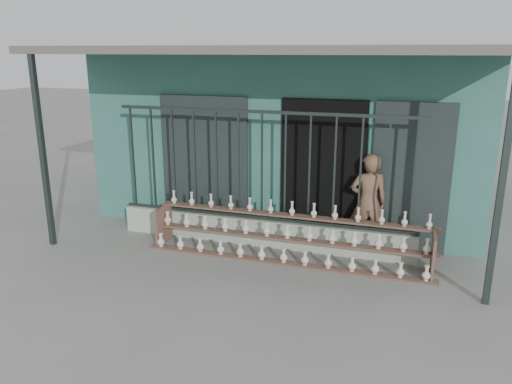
% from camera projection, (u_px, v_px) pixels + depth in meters
% --- Properties ---
extents(ground, '(60.00, 60.00, 0.00)m').
position_uv_depth(ground, '(235.00, 277.00, 7.19)').
color(ground, slate).
extents(workshop_building, '(7.40, 6.60, 3.21)m').
position_uv_depth(workshop_building, '(302.00, 124.00, 10.62)').
color(workshop_building, '#336B5F').
rests_on(workshop_building, ground).
extents(parapet_wall, '(5.00, 0.20, 0.45)m').
position_uv_depth(parapet_wall, '(261.00, 232.00, 8.32)').
color(parapet_wall, '#ADC0A5').
rests_on(parapet_wall, ground).
extents(security_fence, '(5.00, 0.04, 1.80)m').
position_uv_depth(security_fence, '(262.00, 166.00, 8.01)').
color(security_fence, '#283330').
rests_on(security_fence, parapet_wall).
extents(shelf_rack, '(4.50, 0.68, 0.85)m').
position_uv_depth(shelf_rack, '(287.00, 236.00, 7.74)').
color(shelf_rack, brown).
rests_on(shelf_rack, ground).
extents(elderly_woman, '(0.67, 0.52, 1.61)m').
position_uv_depth(elderly_woman, '(368.00, 203.00, 7.95)').
color(elderly_woman, brown).
rests_on(elderly_woman, ground).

